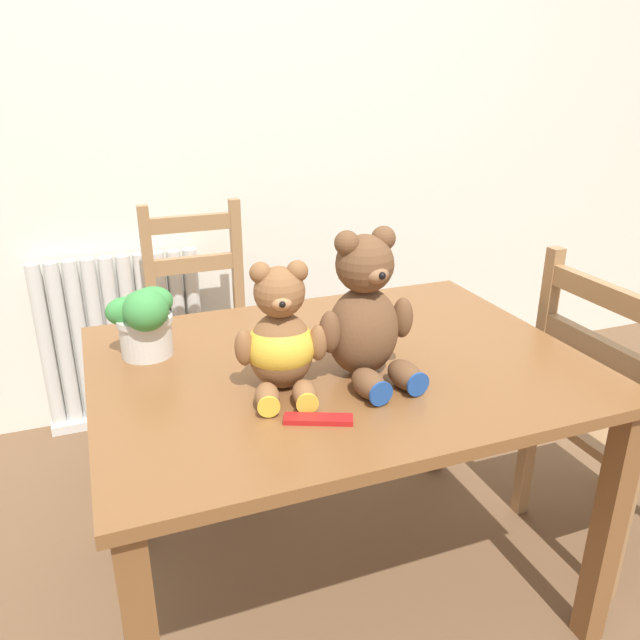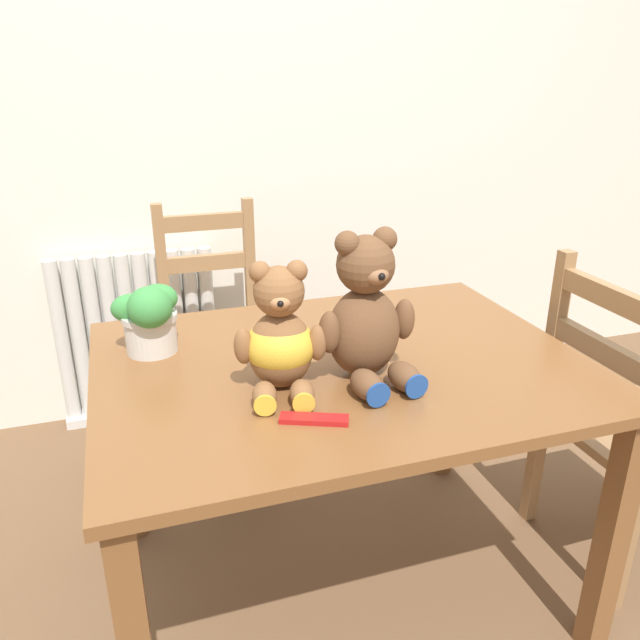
# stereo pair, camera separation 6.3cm
# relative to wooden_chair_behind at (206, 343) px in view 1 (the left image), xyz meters

# --- Properties ---
(wall_back) EXTENTS (8.00, 0.04, 2.60)m
(wall_back) POSITION_rel_wooden_chair_behind_xyz_m (0.19, 0.42, 0.84)
(wall_back) COLOR silver
(wall_back) RESTS_ON ground_plane
(radiator) EXTENTS (0.67, 0.10, 0.74)m
(radiator) POSITION_rel_wooden_chair_behind_xyz_m (-0.28, 0.35, -0.12)
(radiator) COLOR silver
(radiator) RESTS_ON ground_plane
(dining_table) EXTENTS (1.23, 0.93, 0.74)m
(dining_table) POSITION_rel_wooden_chair_behind_xyz_m (0.19, -0.86, 0.18)
(dining_table) COLOR brown
(dining_table) RESTS_ON ground_plane
(wooden_chair_behind) EXTENTS (0.38, 0.43, 0.98)m
(wooden_chair_behind) POSITION_rel_wooden_chair_behind_xyz_m (0.00, 0.00, 0.00)
(wooden_chair_behind) COLOR #997047
(wooden_chair_behind) RESTS_ON ground_plane
(wooden_chair_side) EXTENTS (0.43, 0.44, 0.95)m
(wooden_chair_side) POSITION_rel_wooden_chair_behind_xyz_m (1.06, -0.98, -0.01)
(wooden_chair_side) COLOR #997047
(wooden_chair_side) RESTS_ON ground_plane
(teddy_bear_left) EXTENTS (0.22, 0.24, 0.31)m
(teddy_bear_left) POSITION_rel_wooden_chair_behind_xyz_m (0.01, -0.95, 0.40)
(teddy_bear_left) COLOR brown
(teddy_bear_left) RESTS_ON dining_table
(teddy_bear_right) EXTENTS (0.25, 0.26, 0.36)m
(teddy_bear_right) POSITION_rel_wooden_chair_behind_xyz_m (0.22, -0.95, 0.43)
(teddy_bear_right) COLOR brown
(teddy_bear_right) RESTS_ON dining_table
(potted_plant) EXTENTS (0.17, 0.18, 0.20)m
(potted_plant) POSITION_rel_wooden_chair_behind_xyz_m (-0.26, -0.66, 0.38)
(potted_plant) COLOR beige
(potted_plant) RESTS_ON dining_table
(chocolate_bar) EXTENTS (0.15, 0.09, 0.01)m
(chocolate_bar) POSITION_rel_wooden_chair_behind_xyz_m (0.04, -1.12, 0.28)
(chocolate_bar) COLOR red
(chocolate_bar) RESTS_ON dining_table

